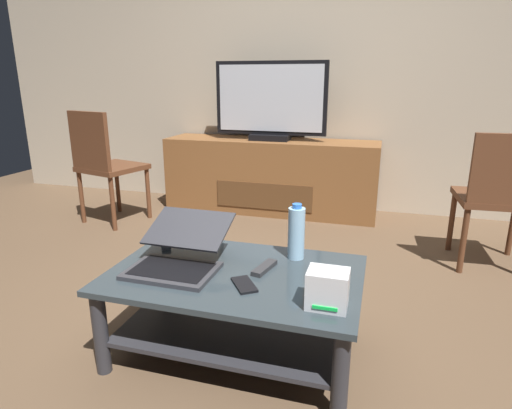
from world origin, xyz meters
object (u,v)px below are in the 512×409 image
(side_chair, at_px, (104,161))
(tv_remote, at_px, (166,242))
(laptop, at_px, (179,253))
(soundbar_remote, at_px, (264,268))
(media_cabinet, at_px, (270,176))
(coffee_table, at_px, (235,297))
(television, at_px, (271,103))
(dining_chair, at_px, (500,194))
(water_bottle_near, at_px, (296,233))
(router_box, at_px, (328,289))
(cell_phone, at_px, (244,285))

(side_chair, xyz_separation_m, tv_remote, (1.17, -1.17, -0.13))
(laptop, height_order, tv_remote, laptop)
(side_chair, distance_m, soundbar_remote, 2.16)
(media_cabinet, xyz_separation_m, laptop, (0.14, -2.12, 0.12))
(coffee_table, xyz_separation_m, side_chair, (-1.60, 1.38, 0.26))
(tv_remote, height_order, soundbar_remote, same)
(coffee_table, xyz_separation_m, television, (-0.39, 2.08, 0.70))
(television, xyz_separation_m, dining_chair, (1.65, -0.81, -0.47))
(television, xyz_separation_m, water_bottle_near, (0.61, -1.86, -0.46))
(water_bottle_near, relative_size, tv_remote, 1.58)
(television, xyz_separation_m, router_box, (0.80, -2.26, -0.51))
(router_box, height_order, tv_remote, router_box)
(television, distance_m, dining_chair, 1.90)
(coffee_table, bearing_deg, cell_phone, -55.37)
(television, height_order, tv_remote, television)
(laptop, xyz_separation_m, router_box, (0.66, -0.16, 0.01))
(media_cabinet, relative_size, router_box, 13.00)
(television, bearing_deg, media_cabinet, 90.00)
(router_box, xyz_separation_m, soundbar_remote, (-0.29, 0.23, -0.06))
(laptop, relative_size, cell_phone, 3.07)
(water_bottle_near, bearing_deg, laptop, -153.47)
(coffee_table, bearing_deg, tv_remote, 154.73)
(dining_chair, distance_m, laptop, 1.98)
(dining_chair, bearing_deg, soundbar_remote, -133.10)
(water_bottle_near, relative_size, soundbar_remote, 1.58)
(coffee_table, bearing_deg, media_cabinet, 100.58)
(water_bottle_near, bearing_deg, television, 108.05)
(water_bottle_near, bearing_deg, router_box, -64.15)
(coffee_table, distance_m, soundbar_remote, 0.18)
(cell_phone, relative_size, soundbar_remote, 0.88)
(media_cabinet, relative_size, soundbar_remote, 11.72)
(tv_remote, distance_m, soundbar_remote, 0.56)
(side_chair, height_order, cell_phone, side_chair)
(water_bottle_near, bearing_deg, dining_chair, 45.38)
(water_bottle_near, distance_m, soundbar_remote, 0.22)
(side_chair, xyz_separation_m, laptop, (1.35, -1.39, -0.08))
(dining_chair, bearing_deg, laptop, -139.46)
(laptop, distance_m, cell_phone, 0.34)
(laptop, height_order, water_bottle_near, water_bottle_near)
(router_box, height_order, water_bottle_near, water_bottle_near)
(television, distance_m, cell_phone, 2.31)
(dining_chair, distance_m, router_box, 1.68)
(laptop, height_order, cell_phone, laptop)
(side_chair, xyz_separation_m, router_box, (2.00, -1.55, -0.07))
(dining_chair, xyz_separation_m, router_box, (-0.85, -1.45, -0.04))
(cell_phone, bearing_deg, tv_remote, 112.72)
(coffee_table, relative_size, water_bottle_near, 4.13)
(water_bottle_near, bearing_deg, coffee_table, -134.17)
(media_cabinet, distance_m, router_box, 2.42)
(television, distance_m, tv_remote, 1.97)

